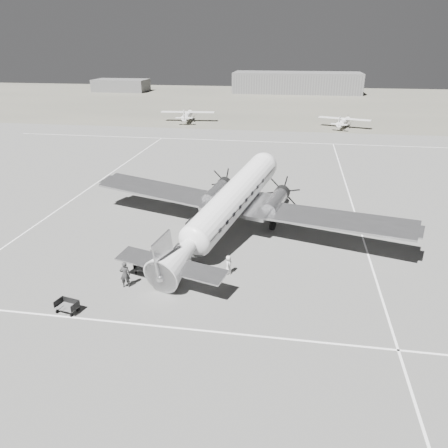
{
  "coord_description": "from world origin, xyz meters",
  "views": [
    {
      "loc": [
        5.56,
        -35.05,
        15.91
      ],
      "look_at": [
        0.29,
        -2.7,
        2.2
      ],
      "focal_mm": 35.0,
      "sensor_mm": 36.0,
      "label": 1
    }
  ],
  "objects": [
    {
      "name": "hangar_main",
      "position": [
        5.0,
        120.0,
        3.3
      ],
      "size": [
        42.0,
        14.0,
        6.6
      ],
      "color": "#5E5E5E",
      "rests_on": "ground"
    },
    {
      "name": "baggage_cart_near",
      "position": [
        -4.87,
        -7.82,
        0.41
      ],
      "size": [
        1.5,
        1.08,
        0.83
      ],
      "primitive_type": null,
      "rotation": [
        0.0,
        0.0,
        -0.03
      ],
      "color": "#545454",
      "rests_on": "ground"
    },
    {
      "name": "shed_secondary",
      "position": [
        -55.0,
        115.0,
        2.0
      ],
      "size": [
        18.0,
        10.0,
        4.0
      ],
      "primitive_type": "cube",
      "color": "#545454",
      "rests_on": "ground"
    },
    {
      "name": "taxi_line_horizon",
      "position": [
        0.0,
        40.0,
        0.01
      ],
      "size": [
        90.0,
        0.15,
        0.01
      ],
      "primitive_type": "cube",
      "color": "white",
      "rests_on": "ground"
    },
    {
      "name": "taxi_line_left",
      "position": [
        -18.0,
        10.0,
        0.01
      ],
      "size": [
        0.15,
        60.0,
        0.01
      ],
      "primitive_type": "cube",
      "color": "white",
      "rests_on": "ground"
    },
    {
      "name": "taxi_line_right",
      "position": [
        12.0,
        0.0,
        0.01
      ],
      "size": [
        0.15,
        80.0,
        0.01
      ],
      "primitive_type": "cube",
      "color": "white",
      "rests_on": "ground"
    },
    {
      "name": "light_plane_right",
      "position": [
        14.98,
        55.44,
        1.08
      ],
      "size": [
        12.49,
        11.24,
        2.15
      ],
      "primitive_type": null,
      "rotation": [
        0.0,
        0.0,
        -0.32
      ],
      "color": "silver",
      "rests_on": "ground"
    },
    {
      "name": "grass_infield",
      "position": [
        0.0,
        95.0,
        0.0
      ],
      "size": [
        260.0,
        90.0,
        0.01
      ],
      "primitive_type": "cube",
      "color": "#625F52",
      "rests_on": "ground"
    },
    {
      "name": "ground",
      "position": [
        0.0,
        0.0,
        0.0
      ],
      "size": [
        260.0,
        260.0,
        0.0
      ],
      "primitive_type": "plane",
      "color": "slate",
      "rests_on": "ground"
    },
    {
      "name": "dc3_airliner",
      "position": [
        0.29,
        -0.7,
        2.92
      ],
      "size": [
        35.56,
        29.4,
        5.83
      ],
      "primitive_type": null,
      "rotation": [
        0.0,
        0.0,
        -0.3
      ],
      "color": "#B5B5B7",
      "rests_on": "ground"
    },
    {
      "name": "baggage_cart_far",
      "position": [
        -8.04,
        -13.48,
        0.41
      ],
      "size": [
        1.63,
        1.3,
        0.82
      ],
      "primitive_type": null,
      "rotation": [
        0.0,
        0.0,
        -0.21
      ],
      "color": "#545454",
      "rests_on": "ground"
    },
    {
      "name": "taxi_line_near",
      "position": [
        0.0,
        -14.0,
        0.01
      ],
      "size": [
        60.0,
        0.15,
        0.01
      ],
      "primitive_type": "cube",
      "color": "white",
      "rests_on": "ground"
    },
    {
      "name": "ramp_agent",
      "position": [
        -4.54,
        -6.77,
        0.82
      ],
      "size": [
        0.96,
        1.0,
        1.63
      ],
      "primitive_type": "imported",
      "rotation": [
        0.0,
        0.0,
        0.97
      ],
      "color": "#AAA9A7",
      "rests_on": "ground"
    },
    {
      "name": "passenger",
      "position": [
        1.3,
        -6.87,
        0.73
      ],
      "size": [
        0.51,
        0.74,
        1.46
      ],
      "primitive_type": "imported",
      "rotation": [
        0.0,
        0.0,
        1.5
      ],
      "color": "beige",
      "rests_on": "ground"
    },
    {
      "name": "ground_crew",
      "position": [
        -5.52,
        -9.9,
        0.98
      ],
      "size": [
        0.82,
        0.66,
        1.96
      ],
      "primitive_type": "imported",
      "rotation": [
        0.0,
        0.0,
        3.44
      ],
      "color": "#2B2B2B",
      "rests_on": "ground"
    },
    {
      "name": "light_plane_left",
      "position": [
        -17.49,
        57.7,
        1.2
      ],
      "size": [
        12.27,
        10.26,
        2.4
      ],
      "primitive_type": null,
      "rotation": [
        0.0,
        0.0,
        0.08
      ],
      "color": "silver",
      "rests_on": "ground"
    }
  ]
}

